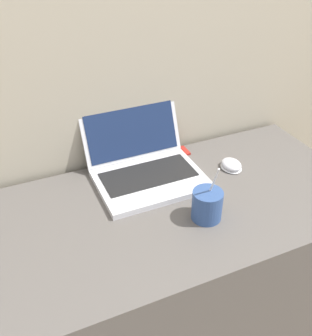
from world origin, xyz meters
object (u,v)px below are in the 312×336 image
object	(u,v)px
drink_cup	(207,204)
usb_stick	(185,151)
laptop	(143,160)
computer_mouse	(231,165)

from	to	relation	value
drink_cup	usb_stick	xyz separation A→B (m)	(0.11, 0.36, -0.04)
drink_cup	usb_stick	size ratio (longest dim) A/B	3.04
laptop	computer_mouse	size ratio (longest dim) A/B	4.17
computer_mouse	usb_stick	world-z (taller)	computer_mouse
drink_cup	usb_stick	bearing A→B (deg)	72.20
laptop	computer_mouse	distance (m)	0.31
laptop	drink_cup	bearing A→B (deg)	-74.23
laptop	computer_mouse	world-z (taller)	laptop
drink_cup	computer_mouse	size ratio (longest dim) A/B	2.16
usb_stick	laptop	bearing A→B (deg)	-160.56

